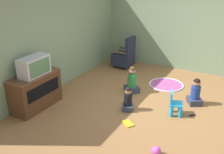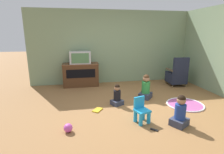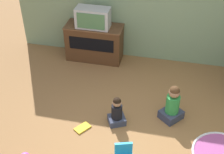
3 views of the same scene
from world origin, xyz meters
name	(u,v)px [view 3 (image 3 of 3)]	position (x,y,z in m)	size (l,w,h in m)	color
ground_plane	(135,142)	(0.00, 0.00, 0.00)	(30.00, 30.00, 0.00)	olive
wall_back	(154,2)	(-0.09, 2.55, 1.28)	(5.83, 0.12, 2.57)	gray
tv_cabinet	(94,42)	(-1.26, 2.22, 0.40)	(1.20, 0.51, 0.78)	#4C2D19
television	(93,18)	(-1.26, 2.17, 0.99)	(0.69, 0.34, 0.41)	#B7B7BC
child_watching_left	(117,112)	(-0.38, 0.37, 0.23)	(0.35, 0.34, 0.54)	#33384C
child_watching_right	(172,105)	(0.51, 0.68, 0.30)	(0.46, 0.46, 0.68)	#33384C
book	(83,128)	(-0.91, 0.11, 0.01)	(0.28, 0.31, 0.02)	gold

